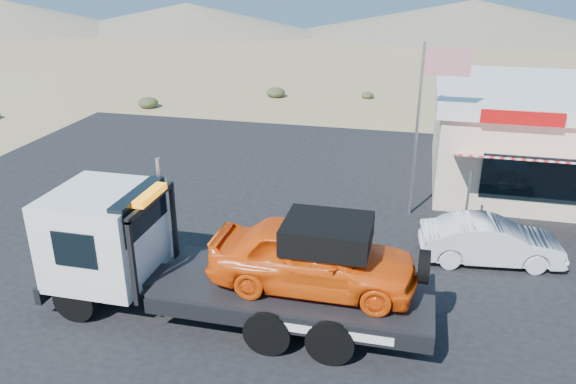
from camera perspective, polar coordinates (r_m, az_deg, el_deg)
name	(u,v)px	position (r m, az deg, el deg)	size (l,w,h in m)	color
ground	(246,259)	(17.22, -4.25, -6.81)	(120.00, 120.00, 0.00)	#9B8258
asphalt_lot	(328,224)	(19.40, 4.07, -3.24)	(32.00, 24.00, 0.02)	black
tow_truck	(224,255)	(13.95, -6.49, -6.34)	(9.55, 2.83, 3.19)	black
white_sedan	(491,241)	(17.77, 19.90, -4.71)	(1.43, 4.10, 1.35)	silver
jerky_store	(567,136)	(24.80, 26.51, 5.09)	(10.40, 9.97, 3.90)	beige
flagpole	(426,112)	(19.34, 13.82, 7.93)	(1.55, 0.10, 6.00)	#99999E
desert_scrub	(59,138)	(30.05, -22.23, 5.12)	(22.12, 30.90, 0.68)	#2F3C20
distant_hills	(305,19)	(71.21, 1.71, 17.19)	(126.00, 48.00, 4.20)	#726B59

